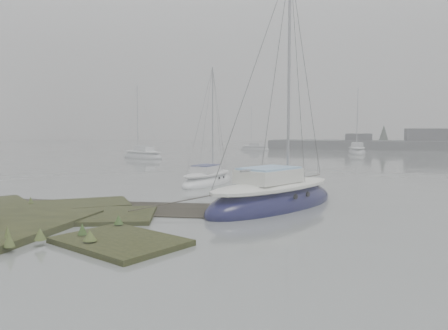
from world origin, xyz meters
TOP-DOWN VIEW (x-y plane):
  - ground at (0.00, 30.00)m, footprint 160.00×160.00m
  - sailboat_main at (3.90, 6.30)m, footprint 5.94×7.92m
  - sailboat_white at (-0.88, 12.94)m, footprint 2.71×5.49m
  - sailboat_far_a at (-14.25, 33.05)m, footprint 6.38×4.62m
  - sailboat_far_b at (9.20, 48.20)m, footprint 2.18×6.63m
  - sailboat_far_c at (-5.42, 54.14)m, footprint 5.24×3.27m

SIDE VIEW (x-z plane):
  - ground at x=0.00m, z-range 0.00..0.00m
  - sailboat_far_c at x=-5.42m, z-range -3.30..3.73m
  - sailboat_white at x=-0.88m, z-range -3.48..3.94m
  - sailboat_far_a at x=-14.25m, z-range -4.06..4.60m
  - sailboat_far_b at x=9.20m, z-range -4.39..4.97m
  - sailboat_main at x=3.90m, z-range -5.07..5.74m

